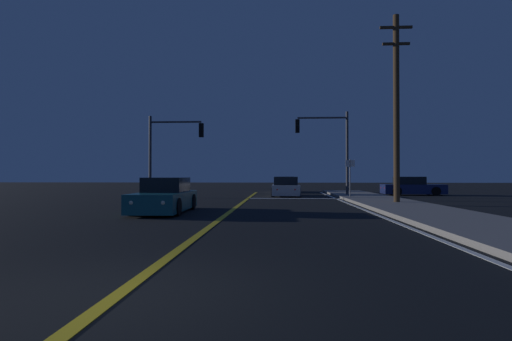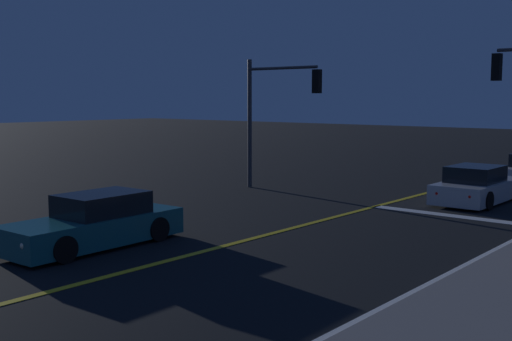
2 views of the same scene
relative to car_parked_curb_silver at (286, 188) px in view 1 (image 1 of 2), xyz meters
name	(u,v)px [view 1 (image 1 of 2)]	position (x,y,z in m)	size (l,w,h in m)	color
ground_plane	(115,298)	(-2.37, -23.81, -0.58)	(160.00, 160.00, 0.00)	black
sidewalk_right	(422,211)	(4.90, -12.69, -0.51)	(3.20, 40.04, 0.15)	gray
lane_line_center	(230,212)	(-2.37, -12.69, -0.58)	(0.20, 37.81, 0.01)	gold
lane_line_edge_right	(372,213)	(3.05, -12.69, -0.58)	(0.16, 37.81, 0.01)	white
stop_bar	(294,198)	(0.47, -3.07, -0.58)	(5.67, 0.50, 0.01)	white
car_parked_curb_silver	(286,188)	(0.00, 0.00, 0.00)	(1.94, 4.46, 1.34)	#B2B5BA
car_far_approaching_teal	(165,197)	(-4.85, -12.85, 0.00)	(1.90, 4.72, 1.34)	#195960
car_side_waiting_white	(285,185)	(0.08, 6.64, 0.00)	(1.95, 4.48, 1.34)	silver
car_mid_block_navy	(412,187)	(9.19, 1.90, 0.00)	(4.38, 1.95, 1.34)	navy
traffic_signal_near_right	(328,140)	(2.85, -0.77, 3.20)	(3.54, 0.28, 5.70)	#38383D
traffic_signal_far_left	(170,143)	(-7.52, -2.17, 2.95)	(3.59, 0.28, 5.31)	#38383D
utility_pole_right	(396,106)	(5.20, -8.37, 4.19)	(1.55, 0.29, 9.19)	#42301E
street_sign_corner	(350,172)	(3.80, -3.57, 1.03)	(0.56, 0.06, 2.40)	slate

